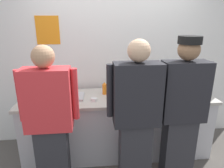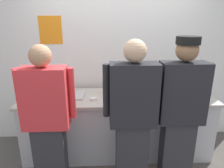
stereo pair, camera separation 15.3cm
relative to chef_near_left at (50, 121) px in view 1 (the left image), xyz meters
name	(u,v)px [view 1 (the left image)]	position (x,y,z in m)	size (l,w,h in m)	color
ground_plane	(121,167)	(0.80, 0.28, -0.89)	(9.00, 9.00, 0.00)	#514C47
wall_back	(114,56)	(0.80, 1.17, 0.48)	(4.18, 0.11, 2.75)	white
prep_counter	(117,124)	(0.80, 0.67, -0.45)	(2.66, 0.74, 0.89)	silver
chef_near_left	(50,121)	(0.00, 0.00, 0.00)	(0.62, 0.24, 1.69)	#2D2D33
chef_center	(136,116)	(0.91, -0.03, 0.03)	(0.63, 0.24, 1.74)	#2D2D33
chef_far_right	(182,111)	(1.44, 0.01, 0.05)	(0.63, 0.24, 1.76)	#2D2D33
plate_stack_front	(153,95)	(1.28, 0.59, 0.02)	(0.21, 0.21, 0.06)	white
mixing_bowl_steel	(184,91)	(1.74, 0.62, 0.06)	(0.34, 0.34, 0.13)	#B7BABF
sheet_tray	(65,97)	(0.08, 0.68, 0.01)	(0.50, 0.30, 0.02)	#B7BABF
squeeze_bottle_primary	(105,88)	(0.63, 0.77, 0.08)	(0.06, 0.06, 0.18)	orange
ramekin_green_sauce	(131,97)	(0.97, 0.56, 0.02)	(0.08, 0.08, 0.04)	white
ramekin_red_sauce	(94,99)	(0.47, 0.53, 0.01)	(0.08, 0.08, 0.04)	white
ramekin_yellow_sauce	(113,98)	(0.73, 0.52, 0.02)	(0.09, 0.09, 0.05)	white
chefs_knife	(132,93)	(1.02, 0.75, 0.00)	(0.28, 0.03, 0.02)	#B7BABF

